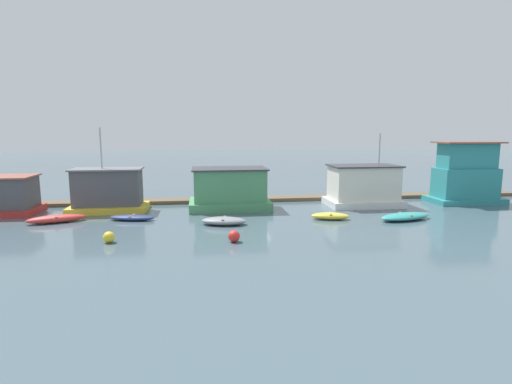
% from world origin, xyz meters
% --- Properties ---
extents(ground_plane, '(200.00, 200.00, 0.00)m').
position_xyz_m(ground_plane, '(0.00, 0.00, 0.00)').
color(ground_plane, '#475B66').
extents(dock_walkway, '(51.00, 1.73, 0.30)m').
position_xyz_m(dock_walkway, '(0.00, 2.90, 0.15)').
color(dock_walkway, brown).
rests_on(dock_walkway, ground_plane).
extents(houseboat_yellow, '(5.80, 3.20, 6.44)m').
position_xyz_m(houseboat_yellow, '(-11.40, -0.15, 1.57)').
color(houseboat_yellow, gold).
rests_on(houseboat_yellow, ground_plane).
extents(houseboat_green, '(6.38, 4.08, 3.27)m').
position_xyz_m(houseboat_green, '(-2.04, -0.32, 1.54)').
color(houseboat_green, '#4C9360').
rests_on(houseboat_green, ground_plane).
extents(houseboat_white, '(5.98, 3.67, 5.96)m').
position_xyz_m(houseboat_white, '(9.06, -0.56, 1.62)').
color(houseboat_white, white).
rests_on(houseboat_white, ground_plane).
extents(houseboat_teal, '(6.02, 3.36, 5.26)m').
position_xyz_m(houseboat_teal, '(18.40, -0.38, 2.31)').
color(houseboat_teal, teal).
rests_on(houseboat_teal, ground_plane).
extents(dinghy_red, '(3.85, 2.16, 0.54)m').
position_xyz_m(dinghy_red, '(-14.10, -3.67, 0.27)').
color(dinghy_red, red).
rests_on(dinghy_red, ground_plane).
extents(dinghy_navy, '(3.35, 1.65, 0.39)m').
position_xyz_m(dinghy_navy, '(-9.12, -3.65, 0.19)').
color(dinghy_navy, navy).
rests_on(dinghy_navy, ground_plane).
extents(dinghy_grey, '(3.19, 1.97, 0.52)m').
position_xyz_m(dinghy_grey, '(-2.83, -5.83, 0.26)').
color(dinghy_grey, gray).
rests_on(dinghy_grey, ground_plane).
extents(dinghy_yellow, '(2.82, 1.61, 0.48)m').
position_xyz_m(dinghy_yellow, '(4.70, -5.26, 0.24)').
color(dinghy_yellow, yellow).
rests_on(dinghy_yellow, ground_plane).
extents(dinghy_teal, '(4.22, 2.41, 0.49)m').
position_xyz_m(dinghy_teal, '(9.85, -6.16, 0.25)').
color(dinghy_teal, teal).
rests_on(dinghy_teal, ground_plane).
extents(buoy_red, '(0.67, 0.67, 0.67)m').
position_xyz_m(buoy_red, '(-2.51, -10.07, 0.33)').
color(buoy_red, red).
rests_on(buoy_red, ground_plane).
extents(buoy_yellow, '(0.64, 0.64, 0.64)m').
position_xyz_m(buoy_yellow, '(-9.45, -9.25, 0.32)').
color(buoy_yellow, yellow).
rests_on(buoy_yellow, ground_plane).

